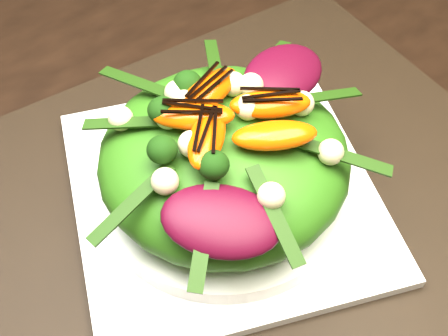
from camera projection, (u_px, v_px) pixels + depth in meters
floor at (295, 315)px, 1.28m from camera, size 4.00×4.00×0.01m
dining_table at (353, 47)px, 0.71m from camera, size 1.60×0.90×0.75m
placemat at (224, 198)px, 0.54m from camera, size 0.58×0.47×0.00m
plate_base at (224, 193)px, 0.54m from camera, size 0.34×0.34×0.01m
salad_bowl at (224, 184)px, 0.53m from camera, size 0.28×0.28×0.02m
lettuce_mound at (224, 158)px, 0.50m from camera, size 0.28×0.28×0.08m
radicchio_leaf at (283, 73)px, 0.51m from camera, size 0.10×0.07×0.02m
orange_segment at (218, 106)px, 0.47m from camera, size 0.07×0.03×0.02m
broccoli_floret at (118, 140)px, 0.46m from camera, size 0.03×0.03×0.03m
macadamia_nut at (303, 142)px, 0.45m from camera, size 0.02×0.02×0.02m
balsamic_drizzle at (218, 98)px, 0.46m from camera, size 0.05×0.01×0.00m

